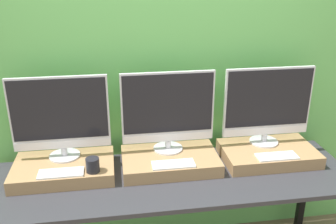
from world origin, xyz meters
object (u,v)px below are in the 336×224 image
mug (93,165)px  monitor_center (168,110)px  monitor_left (60,116)px  keyboard_left (61,173)px  keyboard_right (277,156)px  monitor_right (268,105)px  keyboard_center (173,164)px

mug → monitor_center: 0.60m
monitor_left → monitor_center: size_ratio=1.00×
keyboard_left → mug: (0.19, 0.00, 0.04)m
keyboard_left → keyboard_right: 1.39m
mug → monitor_left: bearing=130.7°
monitor_right → keyboard_right: monitor_right is taller
keyboard_left → monitor_center: (0.70, 0.22, 0.28)m
keyboard_center → keyboard_left: bearing=180.0°
monitor_center → monitor_right: same height
monitor_right → keyboard_center: bearing=-162.1°
monitor_center → keyboard_right: size_ratio=2.27×
monitor_right → monitor_left: bearing=180.0°
mug → keyboard_center: mug is taller
monitor_center → keyboard_center: size_ratio=2.27×
monitor_left → monitor_center: (0.70, 0.00, 0.00)m
keyboard_center → monitor_right: (0.70, 0.22, 0.28)m
keyboard_right → monitor_right: bearing=90.0°
monitor_center → keyboard_right: bearing=-17.9°
monitor_left → mug: bearing=-49.3°
mug → monitor_center: (0.50, 0.22, 0.24)m
keyboard_center → keyboard_right: same height
keyboard_left → monitor_left: bearing=90.0°
keyboard_left → keyboard_center: size_ratio=1.00×
monitor_right → keyboard_right: size_ratio=2.27×
keyboard_center → keyboard_right: (0.70, 0.00, 0.00)m
keyboard_left → keyboard_right: (1.39, 0.00, 0.00)m
monitor_left → keyboard_right: 1.44m
mug → keyboard_center: (0.50, 0.00, -0.04)m
monitor_center → monitor_right: bearing=0.0°
monitor_center → keyboard_center: bearing=-90.0°
monitor_left → mug: (0.19, -0.22, -0.24)m
monitor_right → mug: bearing=-169.4°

